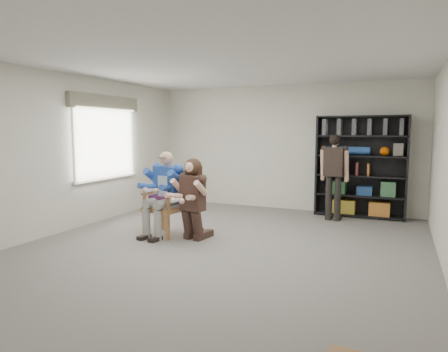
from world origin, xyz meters
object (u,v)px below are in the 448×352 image
at_px(bookshelf, 360,167).
at_px(kneeling_woman, 191,200).
at_px(seated_man, 165,193).
at_px(standing_man, 334,178).
at_px(armchair, 165,203).

bearing_deg(bookshelf, kneeling_woman, -127.86).
relative_size(kneeling_woman, bookshelf, 0.63).
bearing_deg(kneeling_woman, bookshelf, 60.05).
xyz_separation_m(seated_man, kneeling_woman, (0.58, -0.12, -0.06)).
bearing_deg(standing_man, bookshelf, 59.72).
relative_size(seated_man, bookshelf, 0.69).
bearing_deg(armchair, standing_man, 51.08).
bearing_deg(seated_man, standing_man, 51.08).
bearing_deg(kneeling_woman, standing_man, 60.13).
xyz_separation_m(kneeling_woman, standing_man, (1.89, 2.43, 0.19)).
distance_m(seated_man, bookshelf, 4.11).
distance_m(armchair, bookshelf, 4.13).
height_order(armchair, kneeling_woman, kneeling_woman).
relative_size(armchair, bookshelf, 0.53).
height_order(armchair, seated_man, seated_man).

